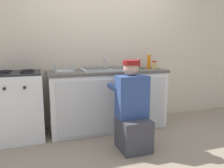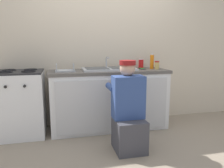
{
  "view_description": "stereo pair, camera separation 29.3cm",
  "coord_description": "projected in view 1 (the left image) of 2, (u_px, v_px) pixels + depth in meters",
  "views": [
    {
      "loc": [
        -1.0,
        -2.85,
        1.28
      ],
      "look_at": [
        0.0,
        0.1,
        0.73
      ],
      "focal_mm": 35.0,
      "sensor_mm": 36.0,
      "label": 1
    },
    {
      "loc": [
        -0.72,
        -2.93,
        1.28
      ],
      "look_at": [
        0.0,
        0.1,
        0.73
      ],
      "focal_mm": 35.0,
      "sensor_mm": 36.0,
      "label": 2
    }
  ],
  "objects": [
    {
      "name": "counter_cabinet",
      "position": [
        108.0,
        101.0,
        3.39
      ],
      "size": [
        1.76,
        0.62,
        0.87
      ],
      "color": "white",
      "rests_on": "ground_plane"
    },
    {
      "name": "cell_phone",
      "position": [
        140.0,
        68.0,
        3.51
      ],
      "size": [
        0.07,
        0.14,
        0.01
      ],
      "color": "black",
      "rests_on": "countertop"
    },
    {
      "name": "spice_bottle_pepper",
      "position": [
        153.0,
        65.0,
        3.62
      ],
      "size": [
        0.04,
        0.04,
        0.1
      ],
      "color": "#513823",
      "rests_on": "countertop"
    },
    {
      "name": "stove_range",
      "position": [
        18.0,
        106.0,
        2.99
      ],
      "size": [
        0.65,
        0.62,
        0.94
      ],
      "color": "white",
      "rests_on": "ground_plane"
    },
    {
      "name": "dish_rack_tray",
      "position": [
        64.0,
        70.0,
        3.08
      ],
      "size": [
        0.28,
        0.22,
        0.11
      ],
      "color": "#B2B7BC",
      "rests_on": "countertop"
    },
    {
      "name": "sink_double_basin",
      "position": [
        108.0,
        69.0,
        3.32
      ],
      "size": [
        0.8,
        0.44,
        0.19
      ],
      "color": "silver",
      "rests_on": "countertop"
    },
    {
      "name": "soap_bottle_orange",
      "position": [
        149.0,
        61.0,
        3.55
      ],
      "size": [
        0.06,
        0.06,
        0.25
      ],
      "color": "orange",
      "rests_on": "countertop"
    },
    {
      "name": "soda_cup_red",
      "position": [
        138.0,
        63.0,
        3.66
      ],
      "size": [
        0.08,
        0.08,
        0.15
      ],
      "color": "red",
      "rests_on": "countertop"
    },
    {
      "name": "ground_plane",
      "position": [
        114.0,
        134.0,
        3.2
      ],
      "size": [
        12.0,
        12.0,
        0.0
      ],
      "primitive_type": "plane",
      "color": "gray"
    },
    {
      "name": "back_wall",
      "position": [
        101.0,
        47.0,
        3.59
      ],
      "size": [
        6.0,
        0.1,
        2.5
      ],
      "primitive_type": "cube",
      "color": "beige",
      "rests_on": "ground_plane"
    },
    {
      "name": "condiment_jar",
      "position": [
        154.0,
        65.0,
        3.49
      ],
      "size": [
        0.07,
        0.07,
        0.13
      ],
      "color": "#DBB760",
      "rests_on": "countertop"
    },
    {
      "name": "countertop",
      "position": [
        108.0,
        72.0,
        3.32
      ],
      "size": [
        1.8,
        0.62,
        0.04
      ],
      "primitive_type": "cube",
      "color": "#5B5651",
      "rests_on": "counter_cabinet"
    },
    {
      "name": "plumber_person",
      "position": [
        132.0,
        113.0,
        2.69
      ],
      "size": [
        0.42,
        0.61,
        1.1
      ],
      "color": "#3F3F47",
      "rests_on": "ground_plane"
    }
  ]
}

